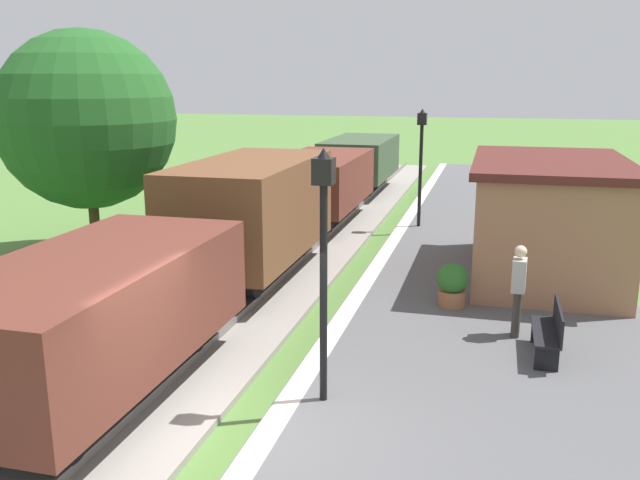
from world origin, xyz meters
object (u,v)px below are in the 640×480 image
Objects in this scene: lamp_post_near at (324,231)px; lamp_post_far at (421,146)px; station_hut at (547,217)px; bench_near_hut at (550,330)px; freight_train at (290,201)px; tree_trackside_far at (86,120)px; person_waiting at (518,287)px; potted_planter at (452,284)px.

lamp_post_near is 1.00× the size of lamp_post_far.
station_hut is 3.87× the size of bench_near_hut.
tree_trackside_far is at bearing -160.44° from freight_train.
lamp_post_far is (-2.79, 8.98, 1.62)m from person_waiting.
tree_trackside_far is (-9.95, 2.55, 3.04)m from potted_planter.
tree_trackside_far is at bearing 157.83° from bench_near_hut.
station_hut is 8.47m from lamp_post_near.
lamp_post_far is at bearing 90.00° from lamp_post_near.
freight_train reaches higher than potted_planter.
bench_near_hut is 0.41× the size of lamp_post_near.
lamp_post_near reaches higher than bench_near_hut.
tree_trackside_far is (-11.20, 3.93, 2.58)m from person_waiting.
station_hut is at bearing 1.75° from tree_trackside_far.
freight_train is 7.03× the size of lamp_post_near.
lamp_post_near is at bearing -90.00° from lamp_post_far.
bench_near_hut is 0.41× the size of lamp_post_far.
potted_planter is at bearing 128.45° from bench_near_hut.
lamp_post_far is (-1.54, 7.59, 2.08)m from potted_planter.
lamp_post_near is at bearing -143.22° from bench_near_hut.
bench_near_hut is at bearing 36.78° from lamp_post_near.
bench_near_hut is 0.88× the size of person_waiting.
lamp_post_far reaches higher than freight_train.
potted_planter is at bearing 71.89° from lamp_post_near.
tree_trackside_far is (-11.93, -0.36, 2.11)m from station_hut.
bench_near_hut is 1.64× the size of potted_planter.
freight_train is 7.03× the size of lamp_post_far.
lamp_post_near and lamp_post_far have the same top height.
person_waiting is 12.15m from tree_trackside_far.
bench_near_hut is (-0.20, -5.14, -0.93)m from station_hut.
person_waiting is 0.46× the size of lamp_post_near.
tree_trackside_far is (-5.13, -1.82, 2.28)m from freight_train.
lamp_post_far is 9.86m from tree_trackside_far.
freight_train is 8.37m from person_waiting.
lamp_post_near is (-1.54, -4.71, 2.08)m from potted_planter.
station_hut reaches higher than bench_near_hut.
potted_planter is (4.83, -4.37, -0.76)m from freight_train.
person_waiting is at bearing -48.10° from potted_planter.
freight_train is 15.20× the size of person_waiting.
potted_planter is 0.15× the size of tree_trackside_far.
station_hut is (6.80, -1.46, 0.17)m from freight_train.
lamp_post_far reaches higher than bench_near_hut.
person_waiting is 0.46× the size of lamp_post_far.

